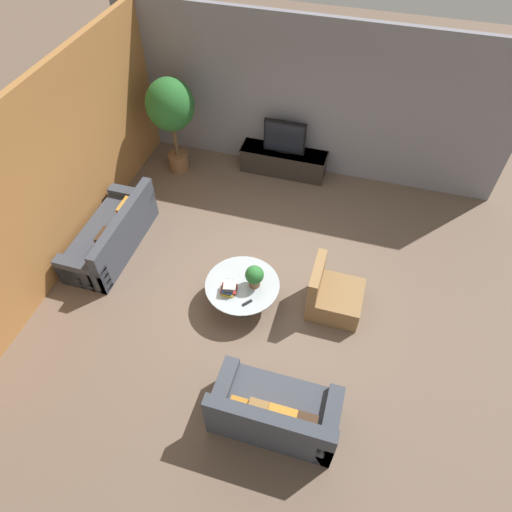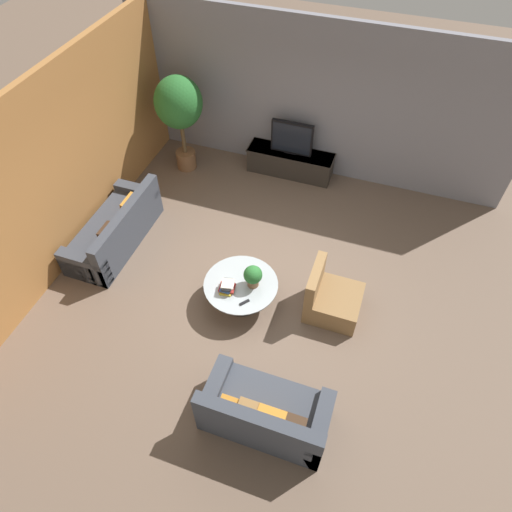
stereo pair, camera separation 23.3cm
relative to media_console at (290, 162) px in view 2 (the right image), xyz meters
The scene contains 13 objects.
ground_plane 2.97m from the media_console, 83.62° to the right, with size 24.00×24.00×0.00m, color brown.
back_wall_stone 1.32m from the media_console, 44.22° to the left, with size 7.40×0.12×3.00m, color gray.
side_wall_left 4.20m from the media_console, 136.93° to the right, with size 0.12×7.40×3.00m, color #B2753D.
media_console is the anchor object (origin of this frame).
television 0.57m from the media_console, 90.00° to the right, with size 0.82×0.13×0.66m.
coffee_table 3.36m from the media_console, 86.73° to the right, with size 1.14×1.14×0.43m.
couch_by_wall 3.68m from the media_console, 128.85° to the right, with size 0.84×1.99×0.84m.
couch_near_entry 5.22m from the media_console, 77.12° to the right, with size 1.60×0.84×0.84m.
armchair_wicker 3.43m from the media_console, 63.27° to the right, with size 0.80×0.76×0.86m.
potted_palm_tall 2.41m from the media_console, 166.11° to the right, with size 0.90×0.90×1.97m.
potted_plant_tabletop 3.35m from the media_console, 83.58° to the right, with size 0.28×0.28×0.38m.
book_stack 3.53m from the media_console, 89.39° to the right, with size 0.26×0.29×0.16m.
remote_black 3.69m from the media_console, 84.28° to the right, with size 0.04×0.16×0.02m, color black.
Camera 2 is at (1.49, -4.36, 5.93)m, focal length 32.00 mm.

